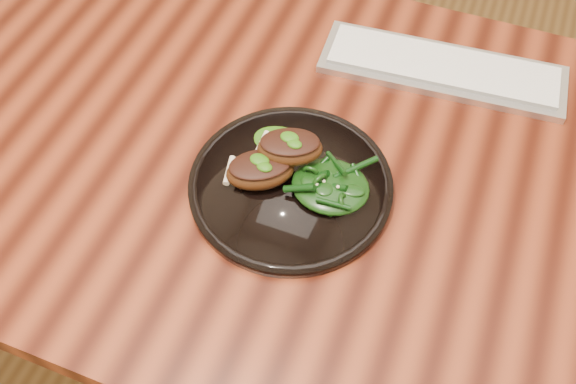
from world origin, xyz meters
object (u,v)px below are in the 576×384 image
(desk, at_px, (319,193))
(plate, at_px, (291,185))
(lamb_chop_front, at_px, (260,170))
(greens_heap, at_px, (331,183))
(keyboard, at_px, (442,68))

(desk, height_order, plate, plate)
(plate, distance_m, lamb_chop_front, 0.05)
(greens_heap, relative_size, keyboard, 0.27)
(desk, bearing_deg, greens_heap, -61.14)
(desk, bearing_deg, keyboard, 63.33)
(greens_heap, bearing_deg, plate, -174.81)
(lamb_chop_front, xyz_separation_m, keyboard, (0.18, 0.31, -0.03))
(desk, bearing_deg, plate, -109.66)
(desk, distance_m, plate, 0.11)
(plate, bearing_deg, greens_heap, 5.19)
(desk, xyz_separation_m, greens_heap, (0.03, -0.06, 0.12))
(lamb_chop_front, bearing_deg, greens_heap, 8.99)
(plate, bearing_deg, lamb_chop_front, -165.99)
(keyboard, bearing_deg, desk, -116.67)
(desk, distance_m, keyboard, 0.28)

